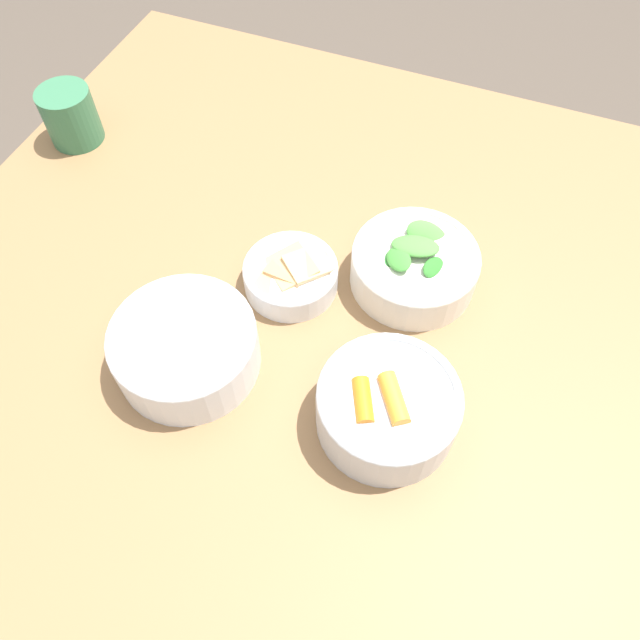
{
  "coord_description": "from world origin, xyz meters",
  "views": [
    {
      "loc": [
        -0.11,
        0.38,
        1.42
      ],
      "look_at": [
        0.04,
        0.01,
        0.81
      ],
      "focal_mm": 35.0,
      "sensor_mm": 36.0,
      "label": 1
    }
  ],
  "objects_px": {
    "bowl_beans_hotdog": "(186,349)",
    "bowl_cookies": "(291,274)",
    "bowl_carrots": "(387,407)",
    "cup": "(70,116)",
    "bowl_greens": "(414,265)"
  },
  "relations": [
    {
      "from": "bowl_beans_hotdog",
      "to": "cup",
      "type": "distance_m",
      "value": 0.45
    },
    {
      "from": "cup",
      "to": "bowl_beans_hotdog",
      "type": "bearing_deg",
      "value": 140.39
    },
    {
      "from": "bowl_cookies",
      "to": "cup",
      "type": "distance_m",
      "value": 0.44
    },
    {
      "from": "bowl_carrots",
      "to": "bowl_cookies",
      "type": "relative_size",
      "value": 1.29
    },
    {
      "from": "bowl_carrots",
      "to": "bowl_beans_hotdog",
      "type": "height_order",
      "value": "bowl_carrots"
    },
    {
      "from": "bowl_greens",
      "to": "bowl_cookies",
      "type": "bearing_deg",
      "value": 24.81
    },
    {
      "from": "bowl_carrots",
      "to": "bowl_greens",
      "type": "bearing_deg",
      "value": -81.43
    },
    {
      "from": "bowl_beans_hotdog",
      "to": "bowl_cookies",
      "type": "distance_m",
      "value": 0.16
    },
    {
      "from": "bowl_carrots",
      "to": "bowl_greens",
      "type": "height_order",
      "value": "bowl_carrots"
    },
    {
      "from": "bowl_cookies",
      "to": "cup",
      "type": "bearing_deg",
      "value": -18.47
    },
    {
      "from": "bowl_beans_hotdog",
      "to": "bowl_cookies",
      "type": "relative_size",
      "value": 1.4
    },
    {
      "from": "bowl_cookies",
      "to": "bowl_beans_hotdog",
      "type": "bearing_deg",
      "value": 65.85
    },
    {
      "from": "bowl_carrots",
      "to": "cup",
      "type": "distance_m",
      "value": 0.65
    },
    {
      "from": "bowl_carrots",
      "to": "cup",
      "type": "bearing_deg",
      "value": -25.09
    },
    {
      "from": "bowl_greens",
      "to": "cup",
      "type": "xyz_separation_m",
      "value": [
        0.56,
        -0.07,
        0.01
      ]
    }
  ]
}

